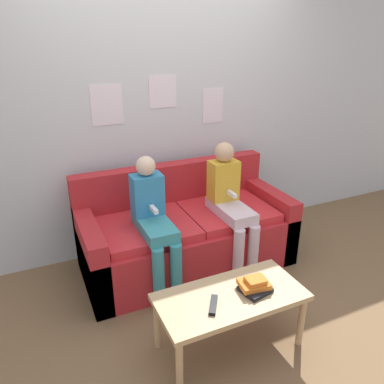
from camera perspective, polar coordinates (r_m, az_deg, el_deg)
ground_plane at (r=3.08m, az=3.13°, el=-15.47°), size 10.00×10.00×0.00m
wall_back at (r=3.41m, az=-4.58°, el=12.48°), size 8.00×0.07×2.60m
couch at (r=3.31m, az=-0.98°, el=-6.35°), size 1.79×0.82×0.85m
coffee_table at (r=2.47m, az=5.88°, el=-16.22°), size 0.94×0.45×0.41m
person_left at (r=2.89m, az=-5.83°, el=-4.26°), size 0.24×0.56×1.07m
person_right at (r=3.14m, az=5.90°, el=-1.54°), size 0.24×0.56×1.10m
tv_remote at (r=2.34m, az=3.26°, el=-16.79°), size 0.13×0.16×0.02m
book_stack at (r=2.47m, az=9.52°, el=-13.86°), size 0.20×0.19×0.09m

